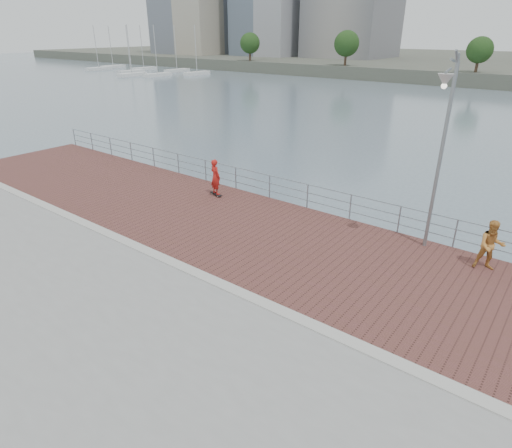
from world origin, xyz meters
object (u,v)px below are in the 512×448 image
Objects in this scene: guardrail at (328,198)px; bystander at (491,245)px; skateboarder at (215,177)px; street_lamp at (443,123)px.

guardrail is 22.97× the size of bystander.
bystander is (11.65, 0.40, -0.07)m from skateboarder.
skateboarder is at bearing 158.81° from bystander.
street_lamp is 3.74× the size of bystander.
guardrail is 6.49m from bystander.
street_lamp is 10.18m from skateboarder.
skateboarder is at bearing -177.75° from street_lamp.
street_lamp is at bearing 157.54° from bystander.
street_lamp is 3.80× the size of skateboarder.
street_lamp reaches higher than guardrail.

